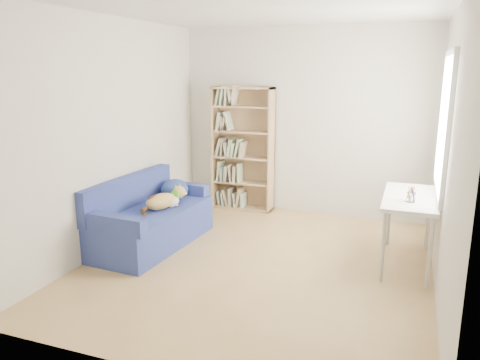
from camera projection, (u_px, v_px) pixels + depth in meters
name	position (u px, v px, depth m)	size (l,w,h in m)	color
ground	(259.00, 263.00, 5.01)	(4.00, 4.00, 0.00)	#AC854D
room_shell	(271.00, 110.00, 4.63)	(3.54, 4.04, 2.62)	silver
sofa	(151.00, 218.00, 5.51)	(0.88, 1.67, 0.80)	navy
bookshelf	(243.00, 154.00, 6.79)	(0.89, 0.28, 1.78)	tan
desk	(410.00, 204.00, 4.84)	(0.52, 1.14, 0.75)	white
pen_cup	(411.00, 196.00, 4.60)	(0.09, 0.09, 0.16)	white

